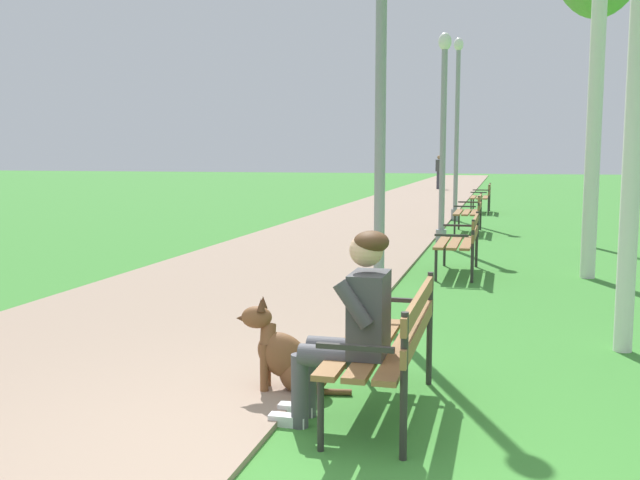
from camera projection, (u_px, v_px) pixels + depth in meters
ground_plane at (284, 471)px, 3.90m from camera, size 120.00×120.00×0.00m
paved_path at (418, 198)px, 27.49m from camera, size 3.84×60.00×0.04m
park_bench_near at (391, 339)px, 4.69m from camera, size 0.55×1.50×0.85m
park_bench_mid at (462, 239)px, 10.23m from camera, size 0.55×1.50×0.85m
park_bench_far at (471, 210)px, 15.50m from camera, size 0.55×1.50×0.85m
park_bench_furthest at (483, 195)px, 20.88m from camera, size 0.55×1.50×0.85m
person_seated_on_near_bench at (352, 321)px, 4.46m from camera, size 0.74×0.49×1.25m
dog_brown at (290, 359)px, 5.11m from camera, size 0.83×0.35×0.71m
lamp_post_near at (381, 93)px, 7.14m from camera, size 0.24×0.24×4.48m
lamp_post_mid at (443, 137)px, 13.26m from camera, size 0.24×0.24×3.91m
lamp_post_far at (457, 128)px, 18.19m from camera, size 0.24×0.24×4.60m
pedestrian_distant at (439, 172)px, 34.11m from camera, size 0.32×0.22×1.65m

